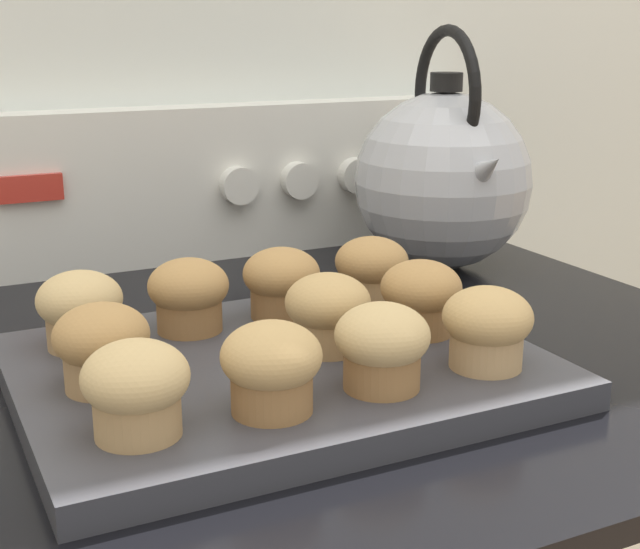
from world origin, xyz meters
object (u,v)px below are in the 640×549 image
muffin_r0_c0 (136,388)px  muffin_r0_c3 (487,326)px  muffin_r2_c0 (80,308)px  muffin_r1_c0 (102,345)px  muffin_pan (278,370)px  muffin_r2_c3 (372,269)px  tea_kettle (443,178)px  muffin_r1_c2 (328,311)px  muffin_r1_c3 (421,296)px  muffin_r0_c2 (382,345)px  muffin_r2_c2 (281,282)px  muffin_r0_c1 (271,366)px  muffin_r2_c1 (189,294)px

muffin_r0_c0 → muffin_r0_c3: bearing=-0.2°
muffin_r0_c3 → muffin_r2_c0: bearing=145.9°
muffin_r2_c0 → muffin_r1_c0: bearing=-92.3°
muffin_r2_c0 → muffin_pan: bearing=-34.7°
muffin_r2_c3 → tea_kettle: (0.17, 0.14, 0.05)m
muffin_r0_c3 → muffin_r1_c2: 0.12m
muffin_r1_c3 → muffin_r2_c0: (-0.26, 0.09, 0.00)m
muffin_r1_c3 → muffin_r0_c2: bearing=-135.0°
muffin_r1_c2 → muffin_r2_c2: size_ratio=1.00×
muffin_r2_c2 → tea_kettle: 0.30m
muffin_r1_c0 → tea_kettle: bearing=28.2°
muffin_r0_c0 → muffin_r1_c0: same height
muffin_r2_c2 → tea_kettle: (0.26, 0.14, 0.05)m
muffin_r0_c1 → muffin_r0_c3: 0.17m
muffin_r2_c2 → muffin_r2_c3: bearing=0.6°
muffin_r0_c0 → muffin_r2_c2: 0.25m
muffin_r1_c0 → muffin_r1_c2: size_ratio=1.00×
muffin_r1_c0 → muffin_r2_c1: (0.09, 0.09, 0.00)m
muffin_r1_c3 → muffin_r2_c0: size_ratio=1.00×
muffin_r0_c0 → muffin_r2_c1: (0.09, 0.17, 0.00)m
muffin_r0_c1 → muffin_r0_c3: bearing=0.9°
muffin_r0_c1 → muffin_r0_c2: same height
muffin_pan → muffin_r2_c1: bearing=114.8°
muffin_r1_c3 → muffin_r0_c3: bearing=-88.0°
muffin_r2_c1 → tea_kettle: 0.38m
muffin_r2_c2 → muffin_r0_c1: bearing=-115.7°
muffin_r1_c3 → muffin_r2_c0: 0.27m
muffin_r1_c0 → muffin_pan: bearing=0.6°
muffin_pan → muffin_r0_c1: 0.11m
muffin_r0_c1 → muffin_r1_c3: (0.17, 0.09, 0.00)m
muffin_pan → muffin_r0_c1: size_ratio=5.81×
muffin_pan → muffin_r0_c1: muffin_r0_c1 is taller
muffin_r2_c0 → muffin_r2_c2: size_ratio=1.00×
muffin_r2_c0 → tea_kettle: size_ratio=0.25×
muffin_r0_c2 → muffin_r2_c0: size_ratio=1.00×
muffin_r1_c0 → muffin_r2_c2: (0.18, 0.09, 0.00)m
muffin_r0_c0 → muffin_r2_c3: size_ratio=1.00×
muffin_r0_c0 → muffin_pan: bearing=32.9°
muffin_r1_c2 → tea_kettle: bearing=41.9°
muffin_r1_c2 → muffin_r2_c3: (0.09, 0.09, 0.00)m
muffin_pan → muffin_r2_c3: muffin_r2_c3 is taller
muffin_r0_c1 → muffin_r2_c3: same height
muffin_r1_c0 → muffin_r2_c0: size_ratio=1.00×
muffin_r1_c2 → tea_kettle: size_ratio=0.25×
muffin_r2_c0 → tea_kettle: (0.43, 0.14, 0.05)m
muffin_r2_c1 → tea_kettle: tea_kettle is taller
muffin_r0_c1 → muffin_r2_c0: same height
muffin_r0_c0 → muffin_r2_c0: bearing=89.4°
muffin_r0_c1 → tea_kettle: size_ratio=0.25×
muffin_r0_c0 → muffin_r1_c3: size_ratio=1.00×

